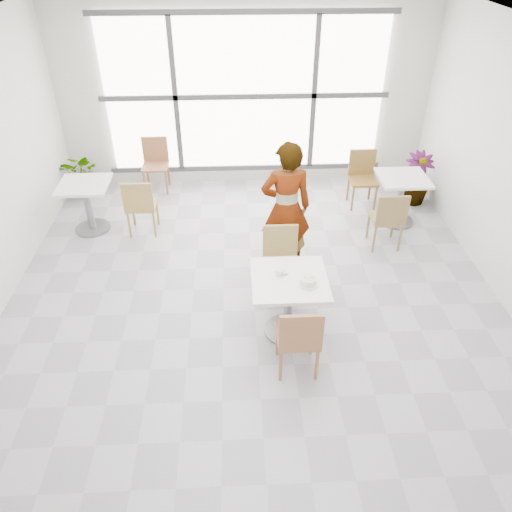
{
  "coord_description": "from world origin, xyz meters",
  "views": [
    {
      "loc": [
        -0.19,
        -4.44,
        3.89
      ],
      "look_at": [
        0.0,
        -0.3,
        1.0
      ],
      "focal_mm": 34.59,
      "sensor_mm": 36.0,
      "label": 1
    }
  ],
  "objects_px": {
    "person": "(286,208)",
    "plant_left": "(83,174)",
    "coffee_cup": "(280,272)",
    "plant_right": "(417,178)",
    "main_table": "(289,295)",
    "bg_chair_right_near": "(388,217)",
    "bg_chair_left_far": "(155,160)",
    "oatmeal_bowl": "(308,281)",
    "bg_chair_left_near": "(140,204)",
    "chair_far": "(281,256)",
    "bg_table_right": "(401,193)",
    "bg_table_left": "(87,200)",
    "bg_chair_right_far": "(362,174)",
    "chair_near": "(299,337)"
  },
  "relations": [
    {
      "from": "main_table",
      "to": "coffee_cup",
      "type": "xyz_separation_m",
      "value": [
        -0.1,
        0.07,
        0.26
      ]
    },
    {
      "from": "oatmeal_bowl",
      "to": "person",
      "type": "xyz_separation_m",
      "value": [
        -0.1,
        1.38,
        0.08
      ]
    },
    {
      "from": "bg_table_right",
      "to": "main_table",
      "type": "bearing_deg",
      "value": -129.23
    },
    {
      "from": "oatmeal_bowl",
      "to": "plant_left",
      "type": "xyz_separation_m",
      "value": [
        -3.23,
        3.59,
        -0.43
      ]
    },
    {
      "from": "main_table",
      "to": "bg_table_right",
      "type": "xyz_separation_m",
      "value": [
        1.9,
        2.33,
        -0.04
      ]
    },
    {
      "from": "main_table",
      "to": "oatmeal_bowl",
      "type": "relative_size",
      "value": 3.81
    },
    {
      "from": "bg_chair_left_far",
      "to": "chair_near",
      "type": "bearing_deg",
      "value": -65.96
    },
    {
      "from": "person",
      "to": "bg_chair_right_far",
      "type": "distance_m",
      "value": 2.22
    },
    {
      "from": "coffee_cup",
      "to": "main_table",
      "type": "bearing_deg",
      "value": -35.84
    },
    {
      "from": "plant_left",
      "to": "chair_far",
      "type": "bearing_deg",
      "value": -41.79
    },
    {
      "from": "chair_far",
      "to": "coffee_cup",
      "type": "distance_m",
      "value": 0.76
    },
    {
      "from": "bg_table_left",
      "to": "plant_left",
      "type": "relative_size",
      "value": 1.02
    },
    {
      "from": "coffee_cup",
      "to": "bg_table_right",
      "type": "distance_m",
      "value": 3.03
    },
    {
      "from": "bg_chair_left_near",
      "to": "bg_table_left",
      "type": "bearing_deg",
      "value": -11.95
    },
    {
      "from": "chair_far",
      "to": "bg_chair_left_near",
      "type": "height_order",
      "value": "same"
    },
    {
      "from": "bg_table_left",
      "to": "bg_chair_left_far",
      "type": "distance_m",
      "value": 1.56
    },
    {
      "from": "main_table",
      "to": "plant_right",
      "type": "relative_size",
      "value": 0.96
    },
    {
      "from": "main_table",
      "to": "chair_near",
      "type": "distance_m",
      "value": 0.61
    },
    {
      "from": "bg_table_left",
      "to": "plant_left",
      "type": "height_order",
      "value": "bg_table_left"
    },
    {
      "from": "bg_table_right",
      "to": "plant_left",
      "type": "relative_size",
      "value": 1.02
    },
    {
      "from": "coffee_cup",
      "to": "bg_chair_left_far",
      "type": "relative_size",
      "value": 0.18
    },
    {
      "from": "oatmeal_bowl",
      "to": "bg_table_right",
      "type": "height_order",
      "value": "oatmeal_bowl"
    },
    {
      "from": "oatmeal_bowl",
      "to": "bg_chair_right_near",
      "type": "bearing_deg",
      "value": 52.19
    },
    {
      "from": "main_table",
      "to": "bg_chair_right_near",
      "type": "xyz_separation_m",
      "value": [
        1.53,
        1.63,
        -0.02
      ]
    },
    {
      "from": "bg_table_right",
      "to": "bg_chair_right_near",
      "type": "height_order",
      "value": "bg_chair_right_near"
    },
    {
      "from": "person",
      "to": "plant_right",
      "type": "relative_size",
      "value": 2.08
    },
    {
      "from": "person",
      "to": "bg_chair_left_near",
      "type": "height_order",
      "value": "person"
    },
    {
      "from": "bg_table_left",
      "to": "bg_chair_left_near",
      "type": "relative_size",
      "value": 0.86
    },
    {
      "from": "oatmeal_bowl",
      "to": "bg_chair_right_near",
      "type": "distance_m",
      "value": 2.22
    },
    {
      "from": "main_table",
      "to": "bg_chair_right_far",
      "type": "height_order",
      "value": "bg_chair_right_far"
    },
    {
      "from": "person",
      "to": "bg_chair_left_near",
      "type": "bearing_deg",
      "value": -28.8
    },
    {
      "from": "bg_table_left",
      "to": "bg_chair_left_far",
      "type": "xyz_separation_m",
      "value": [
        0.83,
        1.32,
        0.01
      ]
    },
    {
      "from": "oatmeal_bowl",
      "to": "bg_table_right",
      "type": "xyz_separation_m",
      "value": [
        1.72,
        2.44,
        -0.31
      ]
    },
    {
      "from": "coffee_cup",
      "to": "bg_table_left",
      "type": "height_order",
      "value": "coffee_cup"
    },
    {
      "from": "bg_chair_left_near",
      "to": "chair_far",
      "type": "bearing_deg",
      "value": 143.48
    },
    {
      "from": "bg_chair_left_far",
      "to": "bg_chair_right_near",
      "type": "relative_size",
      "value": 1.0
    },
    {
      "from": "bg_table_left",
      "to": "bg_chair_left_far",
      "type": "height_order",
      "value": "bg_chair_left_far"
    },
    {
      "from": "main_table",
      "to": "bg_chair_right_near",
      "type": "bearing_deg",
      "value": 46.81
    },
    {
      "from": "person",
      "to": "plant_left",
      "type": "relative_size",
      "value": 2.39
    },
    {
      "from": "chair_far",
      "to": "bg_table_left",
      "type": "xyz_separation_m",
      "value": [
        -2.67,
        1.56,
        -0.01
      ]
    },
    {
      "from": "coffee_cup",
      "to": "plant_right",
      "type": "distance_m",
      "value": 3.79
    },
    {
      "from": "chair_far",
      "to": "bg_table_left",
      "type": "distance_m",
      "value": 3.1
    },
    {
      "from": "plant_right",
      "to": "bg_table_left",
      "type": "bearing_deg",
      "value": -173.06
    },
    {
      "from": "bg_chair_right_near",
      "to": "bg_chair_right_far",
      "type": "xyz_separation_m",
      "value": [
        -0.06,
        1.33,
        0.0
      ]
    },
    {
      "from": "chair_far",
      "to": "plant_right",
      "type": "height_order",
      "value": "chair_far"
    },
    {
      "from": "bg_chair_right_far",
      "to": "bg_chair_right_near",
      "type": "bearing_deg",
      "value": -87.62
    },
    {
      "from": "main_table",
      "to": "person",
      "type": "bearing_deg",
      "value": 86.31
    },
    {
      "from": "person",
      "to": "plant_left",
      "type": "distance_m",
      "value": 3.86
    },
    {
      "from": "main_table",
      "to": "plant_left",
      "type": "xyz_separation_m",
      "value": [
        -3.05,
        3.48,
        -0.16
      ]
    },
    {
      "from": "chair_far",
      "to": "bg_table_left",
      "type": "relative_size",
      "value": 1.16
    }
  ]
}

